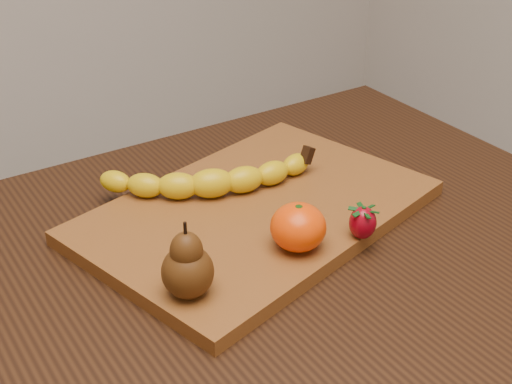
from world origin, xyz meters
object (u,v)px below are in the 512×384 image
cutting_board (256,212)px  mandarin (298,227)px  pear (187,259)px  table (241,314)px

cutting_board → mandarin: mandarin is taller
mandarin → pear: bearing=-176.9°
cutting_board → pear: bearing=-158.9°
table → cutting_board: (0.06, 0.06, 0.11)m
table → pear: 0.20m
table → cutting_board: bearing=43.9°
table → pear: pear is taller
mandarin → cutting_board: bearing=84.0°
table → mandarin: 0.16m
table → pear: size_ratio=11.18×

